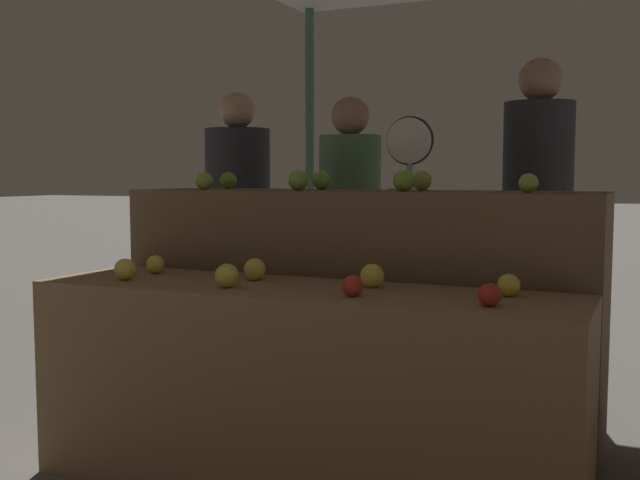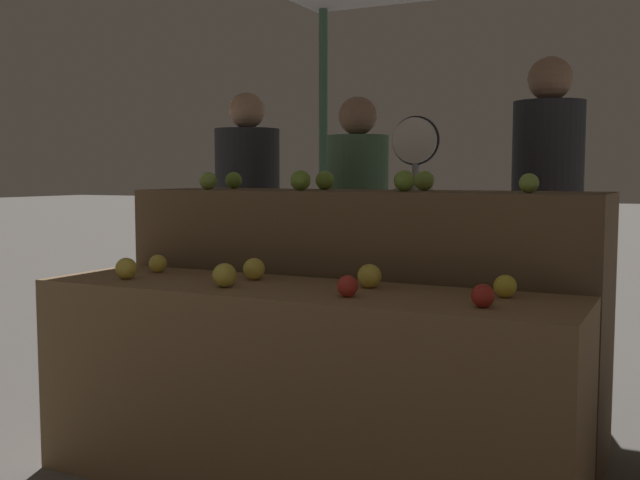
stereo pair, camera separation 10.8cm
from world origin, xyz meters
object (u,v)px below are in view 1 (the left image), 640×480
Objects in this scene: person_customer_left at (238,210)px; produce_scale at (409,200)px; person_customer_right at (537,198)px; person_vendor_at_scale at (350,220)px.

produce_scale is at bearing -170.43° from person_customer_left.
person_customer_left is 1.77m from person_customer_right.
person_customer_right is (0.94, 0.44, 0.12)m from person_vendor_at_scale.
person_customer_left is at bearing -14.01° from person_customer_right.
person_customer_left reaches higher than person_vendor_at_scale.
produce_scale is at bearing 27.60° from person_customer_right.
person_vendor_at_scale is (-0.41, 0.22, -0.13)m from produce_scale.
person_vendor_at_scale is at bearing 1.46° from person_customer_right.
person_customer_left is at bearing 163.00° from produce_scale.
produce_scale is 0.92× the size of person_vendor_at_scale.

